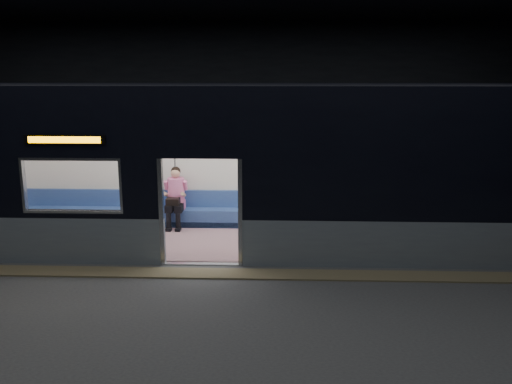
{
  "coord_description": "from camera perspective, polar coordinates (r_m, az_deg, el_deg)",
  "views": [
    {
      "loc": [
        1.41,
        -8.68,
        3.58
      ],
      "look_at": [
        0.98,
        2.3,
        1.15
      ],
      "focal_mm": 38.0,
      "sensor_mm": 36.0,
      "label": 1
    }
  ],
  "objects": [
    {
      "name": "station_envelope",
      "position": [
        8.8,
        -7.18,
        12.9
      ],
      "size": [
        24.0,
        14.0,
        5.0
      ],
      "color": "black",
      "rests_on": "station_floor"
    },
    {
      "name": "tactile_strip",
      "position": [
        10.0,
        -6.1,
        -8.51
      ],
      "size": [
        22.8,
        0.5,
        0.03
      ],
      "primitive_type": "cube",
      "color": "#8C7F59",
      "rests_on": "station_floor"
    },
    {
      "name": "handbag",
      "position": [
        12.57,
        -8.73,
        -0.99
      ],
      "size": [
        0.34,
        0.3,
        0.15
      ],
      "primitive_type": "cube",
      "rotation": [
        0.0,
        0.0,
        0.15
      ],
      "color": "black",
      "rests_on": "passenger"
    },
    {
      "name": "metro_car",
      "position": [
        11.45,
        -4.89,
        3.69
      ],
      "size": [
        18.0,
        3.04,
        3.35
      ],
      "color": "#83939D",
      "rests_on": "station_floor"
    },
    {
      "name": "station_floor",
      "position": [
        9.5,
        -6.58,
        -9.81
      ],
      "size": [
        24.0,
        14.0,
        0.01
      ],
      "primitive_type": "cube",
      "color": "#47494C",
      "rests_on": "ground"
    },
    {
      "name": "passenger",
      "position": [
        12.76,
        -8.45,
        -0.21
      ],
      "size": [
        0.43,
        0.72,
        1.41
      ],
      "rotation": [
        0.0,
        0.0,
        0.1
      ],
      "color": "black",
      "rests_on": "metro_car"
    },
    {
      "name": "transit_map",
      "position": [
        12.72,
        1.11,
        2.93
      ],
      "size": [
        1.01,
        0.03,
        0.65
      ],
      "primitive_type": "cube",
      "color": "white",
      "rests_on": "metro_car"
    }
  ]
}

